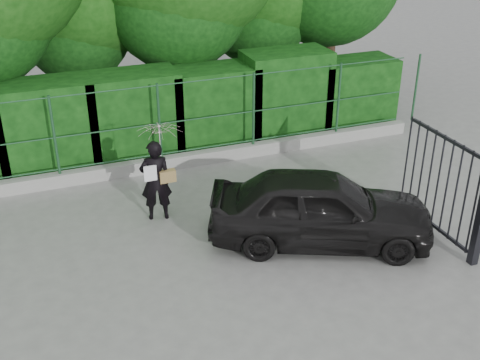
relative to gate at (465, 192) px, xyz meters
name	(u,v)px	position (x,y,z in m)	size (l,w,h in m)	color
ground	(205,280)	(-4.60, 0.72, -1.19)	(80.00, 80.00, 0.00)	gray
kerb	(145,166)	(-4.60, 5.22, -1.04)	(14.00, 0.25, 0.30)	#9E9E99
fence	(152,123)	(-4.38, 5.22, 0.01)	(14.13, 0.06, 1.80)	#1D4829
hedge	(128,116)	(-4.73, 6.22, -0.14)	(14.20, 1.20, 2.23)	black
gate	(465,192)	(0.00, 0.00, 0.00)	(0.22, 2.33, 2.36)	black
woman	(159,159)	(-4.74, 3.11, 0.09)	(0.92, 0.88, 1.98)	black
car	(321,208)	(-2.20, 1.17, -0.49)	(1.65, 4.10, 1.40)	black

